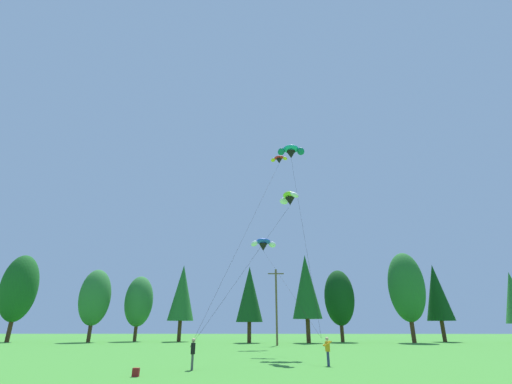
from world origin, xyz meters
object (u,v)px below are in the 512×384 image
parafoil_kite_far_red_yellow (279,160)px  parafoil_kite_mid_teal (291,152)px  utility_pole (276,304)px  parafoil_kite_high_lime_white (289,198)px  backpack (136,372)px  kite_flyer_mid (328,349)px  parafoil_kite_low_blue_white (263,244)px  kite_flyer_near (193,351)px

parafoil_kite_far_red_yellow → parafoil_kite_mid_teal: bearing=-67.5°
utility_pole → parafoil_kite_mid_teal: parafoil_kite_mid_teal is taller
parafoil_kite_high_lime_white → backpack: 18.80m
kite_flyer_mid → parafoil_kite_high_lime_white: 13.31m
kite_flyer_mid → parafoil_kite_far_red_yellow: bearing=98.3°
parafoil_kite_low_blue_white → backpack: parafoil_kite_low_blue_white is taller
parafoil_kite_low_blue_white → backpack: 27.75m
parafoil_kite_high_lime_white → kite_flyer_mid: bearing=-72.5°
parafoil_kite_mid_teal → parafoil_kite_high_lime_white: bearing=-98.6°
kite_flyer_near → kite_flyer_mid: 8.53m
parafoil_kite_mid_teal → parafoil_kite_low_blue_white: parafoil_kite_mid_teal is taller
parafoil_kite_high_lime_white → backpack: (-8.80, -10.46, -12.92)m
parafoil_kite_far_red_yellow → backpack: parafoil_kite_far_red_yellow is taller
kite_flyer_near → parafoil_kite_high_lime_white: parafoil_kite_high_lime_white is taller
utility_pole → parafoil_kite_high_lime_white: size_ratio=0.78×
parafoil_kite_far_red_yellow → utility_pole: bearing=91.1°
kite_flyer_near → backpack: kite_flyer_near is taller
kite_flyer_near → parafoil_kite_high_lime_white: bearing=49.6°
kite_flyer_near → parafoil_kite_low_blue_white: (4.23, 21.49, 10.97)m
parafoil_kite_high_lime_white → parafoil_kite_low_blue_white: size_ratio=0.63×
utility_pole → parafoil_kite_far_red_yellow: (0.21, -11.26, 16.02)m
kite_flyer_mid → parafoil_kite_mid_teal: parafoil_kite_mid_teal is taller
parafoil_kite_far_red_yellow → parafoil_kite_high_lime_white: bearing=-87.6°
parafoil_kite_far_red_yellow → backpack: bearing=-113.9°
kite_flyer_mid → backpack: 11.71m
kite_flyer_mid → parafoil_kite_mid_teal: (-0.80, 10.91, 19.73)m
parafoil_kite_far_red_yellow → parafoil_kite_low_blue_white: bearing=110.3°
utility_pole → kite_flyer_mid: 25.53m
kite_flyer_mid → parafoil_kite_high_lime_white: size_ratio=0.13×
parafoil_kite_high_lime_white → parafoil_kite_mid_teal: size_ratio=0.63×
utility_pole → parafoil_kite_high_lime_white: parafoil_kite_high_lime_white is taller
kite_flyer_mid → parafoil_kite_high_lime_white: parafoil_kite_high_lime_white is taller
kite_flyer_near → kite_flyer_mid: same height
parafoil_kite_high_lime_white → parafoil_kite_low_blue_white: parafoil_kite_high_lime_white is taller
utility_pole → parafoil_kite_mid_teal: bearing=-84.3°
kite_flyer_mid → parafoil_kite_low_blue_white: size_ratio=0.08×
parafoil_kite_mid_teal → parafoil_kite_far_red_yellow: 3.20m
parafoil_kite_mid_teal → parafoil_kite_far_red_yellow: (-1.21, 2.93, 0.43)m
kite_flyer_near → parafoil_kite_far_red_yellow: (6.16, 16.25, 20.17)m
parafoil_kite_mid_teal → kite_flyer_near: bearing=-119.0°
parafoil_kite_mid_teal → parafoil_kite_low_blue_white: (-3.15, 8.16, -8.77)m
utility_pole → kite_flyer_mid: utility_pole is taller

